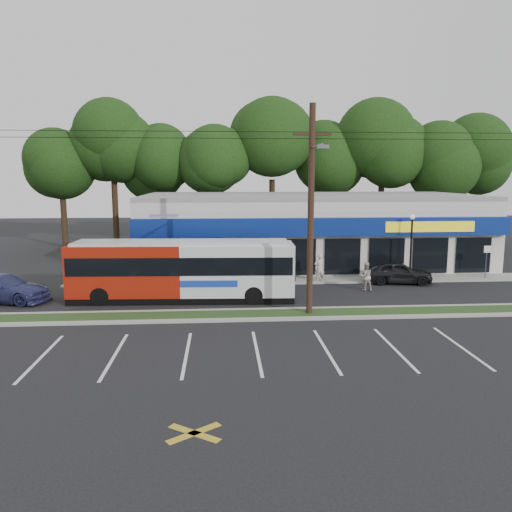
{
  "coord_description": "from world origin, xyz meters",
  "views": [
    {
      "loc": [
        -1.23,
        -22.31,
        6.71
      ],
      "look_at": [
        0.69,
        5.0,
        2.3
      ],
      "focal_mm": 35.0,
      "sensor_mm": 36.0,
      "label": 1
    }
  ],
  "objects_px": {
    "car_dark": "(398,272)",
    "pedestrian_a": "(319,268)",
    "lamp_post": "(411,239)",
    "sign_post": "(487,256)",
    "utility_pole": "(308,204)",
    "car_blue": "(2,288)",
    "metrobus": "(183,269)",
    "pedestrian_b": "(366,276)"
  },
  "relations": [
    {
      "from": "pedestrian_a",
      "to": "metrobus",
      "type": "bearing_deg",
      "value": 21.57
    },
    {
      "from": "lamp_post",
      "to": "car_blue",
      "type": "relative_size",
      "value": 0.82
    },
    {
      "from": "car_dark",
      "to": "lamp_post",
      "type": "bearing_deg",
      "value": -39.67
    },
    {
      "from": "metrobus",
      "to": "car_blue",
      "type": "height_order",
      "value": "metrobus"
    },
    {
      "from": "pedestrian_b",
      "to": "pedestrian_a",
      "type": "bearing_deg",
      "value": -54.85
    },
    {
      "from": "utility_pole",
      "to": "pedestrian_b",
      "type": "xyz_separation_m",
      "value": [
        4.41,
        5.07,
        -4.57
      ]
    },
    {
      "from": "metrobus",
      "to": "pedestrian_a",
      "type": "bearing_deg",
      "value": 28.04
    },
    {
      "from": "utility_pole",
      "to": "car_blue",
      "type": "bearing_deg",
      "value": 166.59
    },
    {
      "from": "utility_pole",
      "to": "car_blue",
      "type": "xyz_separation_m",
      "value": [
        -15.83,
        3.77,
        -4.67
      ]
    },
    {
      "from": "car_blue",
      "to": "pedestrian_b",
      "type": "height_order",
      "value": "pedestrian_b"
    },
    {
      "from": "lamp_post",
      "to": "metrobus",
      "type": "relative_size",
      "value": 0.35
    },
    {
      "from": "pedestrian_a",
      "to": "car_blue",
      "type": "bearing_deg",
      "value": 7.84
    },
    {
      "from": "utility_pole",
      "to": "sign_post",
      "type": "bearing_deg",
      "value": 30.15
    },
    {
      "from": "lamp_post",
      "to": "sign_post",
      "type": "height_order",
      "value": "lamp_post"
    },
    {
      "from": "lamp_post",
      "to": "metrobus",
      "type": "height_order",
      "value": "lamp_post"
    },
    {
      "from": "car_dark",
      "to": "pedestrian_b",
      "type": "distance_m",
      "value": 3.14
    },
    {
      "from": "utility_pole",
      "to": "pedestrian_b",
      "type": "bearing_deg",
      "value": 48.98
    },
    {
      "from": "car_dark",
      "to": "pedestrian_b",
      "type": "bearing_deg",
      "value": 133.87
    },
    {
      "from": "lamp_post",
      "to": "pedestrian_a",
      "type": "distance_m",
      "value": 6.28
    },
    {
      "from": "car_dark",
      "to": "sign_post",
      "type": "bearing_deg",
      "value": -73.36
    },
    {
      "from": "pedestrian_b",
      "to": "car_blue",
      "type": "bearing_deg",
      "value": -3.39
    },
    {
      "from": "utility_pole",
      "to": "car_blue",
      "type": "relative_size",
      "value": 9.7
    },
    {
      "from": "lamp_post",
      "to": "pedestrian_b",
      "type": "xyz_separation_m",
      "value": [
        -3.75,
        -2.8,
        -1.82
      ]
    },
    {
      "from": "car_dark",
      "to": "car_blue",
      "type": "xyz_separation_m",
      "value": [
        -22.83,
        -3.08,
        0.03
      ]
    },
    {
      "from": "sign_post",
      "to": "car_blue",
      "type": "relative_size",
      "value": 0.43
    },
    {
      "from": "sign_post",
      "to": "pedestrian_b",
      "type": "xyz_separation_m",
      "value": [
        -8.75,
        -2.57,
        -0.71
      ]
    },
    {
      "from": "utility_pole",
      "to": "sign_post",
      "type": "relative_size",
      "value": 22.47
    },
    {
      "from": "lamp_post",
      "to": "pedestrian_a",
      "type": "relative_size",
      "value": 2.35
    },
    {
      "from": "car_dark",
      "to": "pedestrian_a",
      "type": "xyz_separation_m",
      "value": [
        -4.85,
        0.72,
        0.19
      ]
    },
    {
      "from": "utility_pole",
      "to": "metrobus",
      "type": "height_order",
      "value": "utility_pole"
    },
    {
      "from": "pedestrian_a",
      "to": "lamp_post",
      "type": "bearing_deg",
      "value": 178.75
    },
    {
      "from": "metrobus",
      "to": "utility_pole",
      "type": "bearing_deg",
      "value": -27.66
    },
    {
      "from": "lamp_post",
      "to": "metrobus",
      "type": "distance_m",
      "value": 15.01
    },
    {
      "from": "pedestrian_a",
      "to": "pedestrian_b",
      "type": "xyz_separation_m",
      "value": [
        2.27,
        -2.5,
        -0.06
      ]
    },
    {
      "from": "pedestrian_b",
      "to": "metrobus",
      "type": "bearing_deg",
      "value": 1.0
    },
    {
      "from": "car_dark",
      "to": "pedestrian_a",
      "type": "relative_size",
      "value": 2.32
    },
    {
      "from": "utility_pole",
      "to": "car_blue",
      "type": "distance_m",
      "value": 16.93
    },
    {
      "from": "utility_pole",
      "to": "car_dark",
      "type": "distance_m",
      "value": 10.86
    },
    {
      "from": "pedestrian_a",
      "to": "pedestrian_b",
      "type": "relative_size",
      "value": 1.07
    },
    {
      "from": "car_blue",
      "to": "sign_post",
      "type": "bearing_deg",
      "value": -70.48
    },
    {
      "from": "sign_post",
      "to": "car_dark",
      "type": "distance_m",
      "value": 6.28
    },
    {
      "from": "car_dark",
      "to": "car_blue",
      "type": "height_order",
      "value": "car_blue"
    }
  ]
}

